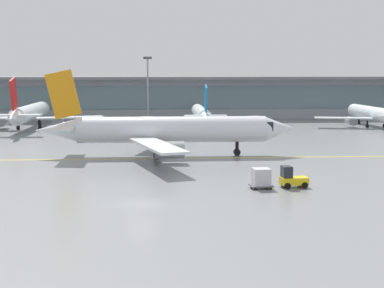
{
  "coord_description": "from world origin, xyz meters",
  "views": [
    {
      "loc": [
        0.18,
        -48.19,
        11.39
      ],
      "look_at": [
        5.61,
        15.96,
        3.0
      ],
      "focal_mm": 54.28,
      "sensor_mm": 36.0,
      "label": 1
    }
  ],
  "objects_px": {
    "gate_airplane_1": "(30,113)",
    "apron_light_mast_1": "(148,86)",
    "baggage_tug": "(292,178)",
    "taxiing_regional_jet": "(169,130)",
    "gate_airplane_2": "(201,114)",
    "cargo_dolly_lead": "(261,178)",
    "gate_airplane_3": "(374,114)"
  },
  "relations": [
    {
      "from": "gate_airplane_1",
      "to": "apron_light_mast_1",
      "type": "bearing_deg",
      "value": -60.66
    },
    {
      "from": "baggage_tug",
      "to": "taxiing_regional_jet",
      "type": "bearing_deg",
      "value": 113.42
    },
    {
      "from": "gate_airplane_2",
      "to": "apron_light_mast_1",
      "type": "relative_size",
      "value": 1.87
    },
    {
      "from": "cargo_dolly_lead",
      "to": "apron_light_mast_1",
      "type": "xyz_separation_m",
      "value": [
        -10.12,
        70.03,
        6.57
      ]
    },
    {
      "from": "gate_airplane_1",
      "to": "gate_airplane_2",
      "type": "xyz_separation_m",
      "value": [
        32.68,
        0.42,
        -0.41
      ]
    },
    {
      "from": "gate_airplane_1",
      "to": "taxiing_regional_jet",
      "type": "xyz_separation_m",
      "value": [
        24.66,
        -37.0,
        0.4
      ]
    },
    {
      "from": "baggage_tug",
      "to": "apron_light_mast_1",
      "type": "xyz_separation_m",
      "value": [
        -13.15,
        69.83,
        6.73
      ]
    },
    {
      "from": "baggage_tug",
      "to": "cargo_dolly_lead",
      "type": "height_order",
      "value": "baggage_tug"
    },
    {
      "from": "gate_airplane_1",
      "to": "cargo_dolly_lead",
      "type": "xyz_separation_m",
      "value": [
        32.55,
        -58.39,
        -1.94
      ]
    },
    {
      "from": "gate_airplane_3",
      "to": "taxiing_regional_jet",
      "type": "xyz_separation_m",
      "value": [
        -41.71,
        -34.72,
        0.79
      ]
    },
    {
      "from": "baggage_tug",
      "to": "cargo_dolly_lead",
      "type": "bearing_deg",
      "value": -180.0
    },
    {
      "from": "taxiing_regional_jet",
      "to": "apron_light_mast_1",
      "type": "bearing_deg",
      "value": 93.65
    },
    {
      "from": "taxiing_regional_jet",
      "to": "gate_airplane_3",
      "type": "bearing_deg",
      "value": 40.8
    },
    {
      "from": "gate_airplane_1",
      "to": "apron_light_mast_1",
      "type": "distance_m",
      "value": 25.69
    },
    {
      "from": "gate_airplane_1",
      "to": "gate_airplane_2",
      "type": "height_order",
      "value": "gate_airplane_1"
    },
    {
      "from": "cargo_dolly_lead",
      "to": "apron_light_mast_1",
      "type": "bearing_deg",
      "value": 94.37
    },
    {
      "from": "gate_airplane_1",
      "to": "baggage_tug",
      "type": "relative_size",
      "value": 11.2
    },
    {
      "from": "cargo_dolly_lead",
      "to": "apron_light_mast_1",
      "type": "distance_m",
      "value": 71.06
    },
    {
      "from": "gate_airplane_1",
      "to": "gate_airplane_3",
      "type": "bearing_deg",
      "value": -90.04
    },
    {
      "from": "gate_airplane_2",
      "to": "gate_airplane_3",
      "type": "xyz_separation_m",
      "value": [
        33.7,
        -2.69,
        0.02
      ]
    },
    {
      "from": "gate_airplane_2",
      "to": "apron_light_mast_1",
      "type": "bearing_deg",
      "value": 43.46
    },
    {
      "from": "cargo_dolly_lead",
      "to": "apron_light_mast_1",
      "type": "height_order",
      "value": "apron_light_mast_1"
    },
    {
      "from": "taxiing_regional_jet",
      "to": "cargo_dolly_lead",
      "type": "distance_m",
      "value": 22.92
    },
    {
      "from": "cargo_dolly_lead",
      "to": "gate_airplane_2",
      "type": "bearing_deg",
      "value": 86.03
    },
    {
      "from": "gate_airplane_3",
      "to": "taxiing_regional_jet",
      "type": "distance_m",
      "value": 54.28
    },
    {
      "from": "taxiing_regional_jet",
      "to": "cargo_dolly_lead",
      "type": "xyz_separation_m",
      "value": [
        7.89,
        -21.39,
        -2.34
      ]
    },
    {
      "from": "gate_airplane_2",
      "to": "baggage_tug",
      "type": "relative_size",
      "value": 9.66
    },
    {
      "from": "gate_airplane_2",
      "to": "apron_light_mast_1",
      "type": "height_order",
      "value": "apron_light_mast_1"
    },
    {
      "from": "gate_airplane_3",
      "to": "baggage_tug",
      "type": "bearing_deg",
      "value": 148.69
    },
    {
      "from": "gate_airplane_1",
      "to": "gate_airplane_3",
      "type": "distance_m",
      "value": 66.41
    },
    {
      "from": "gate_airplane_1",
      "to": "cargo_dolly_lead",
      "type": "height_order",
      "value": "gate_airplane_1"
    },
    {
      "from": "baggage_tug",
      "to": "cargo_dolly_lead",
      "type": "xyz_separation_m",
      "value": [
        -3.03,
        -0.2,
        0.16
      ]
    }
  ]
}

